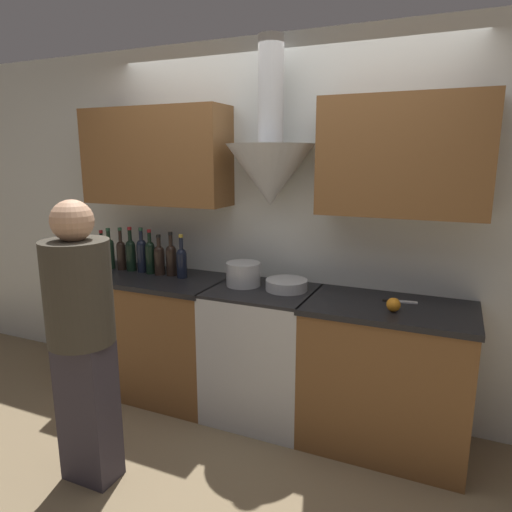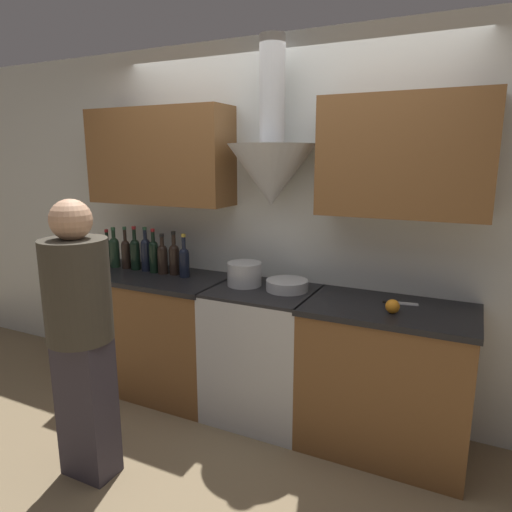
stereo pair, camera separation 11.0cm
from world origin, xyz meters
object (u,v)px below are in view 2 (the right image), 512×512
at_px(stove_range, 262,353).
at_px(stock_pot, 244,274).
at_px(person_foreground_left, 80,331).
at_px(wine_bottle_0, 108,251).
at_px(wine_bottle_7, 174,257).
at_px(wine_bottle_2, 126,252).
at_px(wine_bottle_1, 114,251).
at_px(wine_bottle_6, 163,258).
at_px(wine_bottle_3, 135,252).
at_px(mixing_bowl, 287,285).
at_px(wine_bottle_5, 154,255).
at_px(orange_fruit, 393,306).
at_px(wine_bottle_8, 184,260).
at_px(wine_bottle_4, 146,253).

height_order(stove_range, stock_pot, stock_pot).
bearing_deg(stove_range, person_foreground_left, -122.50).
distance_m(wine_bottle_0, wine_bottle_7, 0.66).
bearing_deg(wine_bottle_2, wine_bottle_1, -177.76).
height_order(wine_bottle_0, stock_pot, wine_bottle_0).
bearing_deg(wine_bottle_7, wine_bottle_6, -166.81).
xyz_separation_m(wine_bottle_3, mixing_bowl, (1.30, -0.01, -0.10)).
bearing_deg(stove_range, wine_bottle_5, 176.80).
xyz_separation_m(stove_range, wine_bottle_1, (-1.34, 0.06, 0.59)).
height_order(stove_range, orange_fruit, orange_fruit).
relative_size(wine_bottle_6, wine_bottle_8, 0.95).
xyz_separation_m(wine_bottle_7, orange_fruit, (1.64, -0.18, -0.09)).
bearing_deg(wine_bottle_3, person_foreground_left, -64.34).
bearing_deg(wine_bottle_8, wine_bottle_6, 178.11).
relative_size(stove_range, wine_bottle_8, 2.86).
distance_m(wine_bottle_7, orange_fruit, 1.65).
relative_size(wine_bottle_0, orange_fruit, 3.73).
distance_m(stove_range, wine_bottle_3, 1.29).
bearing_deg(wine_bottle_2, wine_bottle_3, 2.17).
relative_size(wine_bottle_8, stock_pot, 1.37).
relative_size(stove_range, wine_bottle_6, 3.00).
height_order(wine_bottle_1, orange_fruit, wine_bottle_1).
xyz_separation_m(wine_bottle_1, orange_fruit, (2.21, -0.17, -0.09)).
distance_m(wine_bottle_1, wine_bottle_6, 0.48).
bearing_deg(wine_bottle_6, person_foreground_left, -77.58).
height_order(wine_bottle_1, wine_bottle_3, wine_bottle_3).
distance_m(wine_bottle_5, wine_bottle_6, 0.09).
bearing_deg(wine_bottle_6, wine_bottle_3, 176.53).
bearing_deg(wine_bottle_2, mixing_bowl, -0.47).
bearing_deg(mixing_bowl, wine_bottle_4, 179.10).
relative_size(wine_bottle_1, mixing_bowl, 1.16).
relative_size(wine_bottle_5, wine_bottle_7, 1.03).
xyz_separation_m(stock_pot, person_foreground_left, (-0.48, -1.03, -0.13)).
bearing_deg(wine_bottle_8, stock_pot, -0.58).
distance_m(wine_bottle_1, wine_bottle_5, 0.40).
height_order(wine_bottle_4, wine_bottle_6, wine_bottle_4).
xyz_separation_m(wine_bottle_2, wine_bottle_6, (0.37, -0.01, -0.00)).
xyz_separation_m(wine_bottle_6, wine_bottle_7, (0.09, 0.02, 0.01)).
relative_size(wine_bottle_7, orange_fruit, 4.09).
height_order(wine_bottle_2, person_foreground_left, person_foreground_left).
height_order(stock_pot, person_foreground_left, person_foreground_left).
relative_size(wine_bottle_1, wine_bottle_3, 0.94).
bearing_deg(wine_bottle_0, wine_bottle_2, -1.01).
xyz_separation_m(wine_bottle_4, stock_pot, (0.88, -0.03, -0.06)).
relative_size(stove_range, wine_bottle_1, 2.85).
height_order(stove_range, person_foreground_left, person_foreground_left).
bearing_deg(wine_bottle_2, orange_fruit, -4.66).
relative_size(wine_bottle_2, stock_pot, 1.41).
distance_m(wine_bottle_2, orange_fruit, 2.11).
bearing_deg(stove_range, orange_fruit, -7.14).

